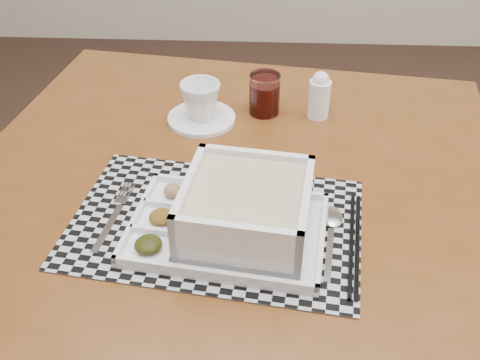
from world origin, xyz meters
name	(u,v)px	position (x,y,z in m)	size (l,w,h in m)	color
dining_table	(230,216)	(-0.26, 0.03, 0.70)	(1.17, 1.17, 0.78)	#542F0F
placemat	(216,223)	(-0.28, -0.08, 0.78)	(0.49, 0.32, 0.00)	#ACACB4
serving_tray	(241,214)	(-0.23, -0.10, 0.82)	(0.35, 0.26, 0.10)	white
fork	(114,214)	(-0.46, -0.07, 0.78)	(0.04, 0.19, 0.00)	silver
spoon	(332,222)	(-0.08, -0.07, 0.78)	(0.04, 0.18, 0.01)	silver
chopsticks	(354,243)	(-0.05, -0.12, 0.78)	(0.05, 0.24, 0.01)	black
saucer	(202,118)	(-0.34, 0.26, 0.78)	(0.15, 0.15, 0.01)	white
cup	(201,100)	(-0.34, 0.26, 0.83)	(0.09, 0.09, 0.08)	white
juice_glass	(264,96)	(-0.20, 0.30, 0.82)	(0.07, 0.07, 0.09)	white
creamer_bottle	(319,96)	(-0.08, 0.29, 0.83)	(0.05, 0.05, 0.11)	white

